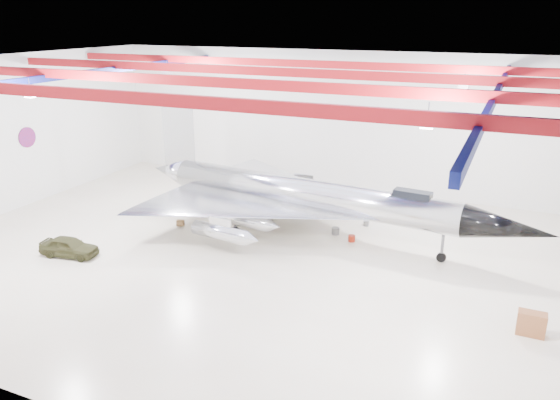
% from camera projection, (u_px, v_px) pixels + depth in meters
% --- Properties ---
extents(floor, '(40.00, 40.00, 0.00)m').
position_uv_depth(floor, '(259.00, 255.00, 32.41)').
color(floor, beige).
rests_on(floor, ground).
extents(wall_back, '(40.00, 0.00, 40.00)m').
position_uv_depth(wall_back, '(340.00, 121.00, 43.64)').
color(wall_back, silver).
rests_on(wall_back, floor).
extents(wall_left, '(0.00, 30.00, 30.00)m').
position_uv_depth(wall_left, '(3.00, 136.00, 38.31)').
color(wall_left, silver).
rests_on(wall_left, floor).
extents(ceiling, '(40.00, 40.00, 0.00)m').
position_uv_depth(ceiling, '(257.00, 65.00, 28.89)').
color(ceiling, '#0A0F38').
rests_on(ceiling, wall_back).
extents(ceiling_structure, '(39.50, 29.50, 1.08)m').
position_uv_depth(ceiling_structure, '(257.00, 78.00, 29.10)').
color(ceiling_structure, maroon).
rests_on(ceiling_structure, ceiling).
extents(wall_roundel, '(0.10, 1.50, 1.50)m').
position_uv_depth(wall_roundel, '(27.00, 137.00, 40.18)').
color(wall_roundel, '#B21414').
rests_on(wall_roundel, wall_left).
extents(jet_aircraft, '(27.37, 17.10, 7.46)m').
position_uv_depth(jet_aircraft, '(305.00, 198.00, 34.90)').
color(jet_aircraft, silver).
rests_on(jet_aircraft, floor).
extents(jeep, '(3.66, 1.95, 1.19)m').
position_uv_depth(jeep, '(69.00, 247.00, 32.12)').
color(jeep, '#35351A').
rests_on(jeep, floor).
extents(desk, '(1.21, 0.61, 1.11)m').
position_uv_depth(desk, '(531.00, 324.00, 24.15)').
color(desk, brown).
rests_on(desk, floor).
extents(crate_ply, '(0.56, 0.49, 0.33)m').
position_uv_depth(crate_ply, '(180.00, 223.00, 37.00)').
color(crate_ply, olive).
rests_on(crate_ply, floor).
extents(toolbox_red, '(0.61, 0.55, 0.35)m').
position_uv_depth(toolbox_red, '(284.00, 200.00, 41.61)').
color(toolbox_red, maroon).
rests_on(toolbox_red, floor).
extents(engine_drum, '(0.66, 0.66, 0.45)m').
position_uv_depth(engine_drum, '(336.00, 231.00, 35.45)').
color(engine_drum, '#59595B').
rests_on(engine_drum, floor).
extents(crate_small, '(0.41, 0.34, 0.27)m').
position_uv_depth(crate_small, '(191.00, 201.00, 41.50)').
color(crate_small, '#59595B').
rests_on(crate_small, floor).
extents(tool_chest, '(0.55, 0.55, 0.40)m').
position_uv_depth(tool_chest, '(352.00, 238.00, 34.34)').
color(tool_chest, maroon).
rests_on(tool_chest, floor).
extents(oil_barrel, '(0.58, 0.46, 0.40)m').
position_uv_depth(oil_barrel, '(250.00, 210.00, 39.29)').
color(oil_barrel, olive).
rests_on(oil_barrel, floor).
extents(spares_box, '(0.38, 0.38, 0.34)m').
position_uv_depth(spares_box, '(366.00, 223.00, 36.90)').
color(spares_box, '#59595B').
rests_on(spares_box, floor).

